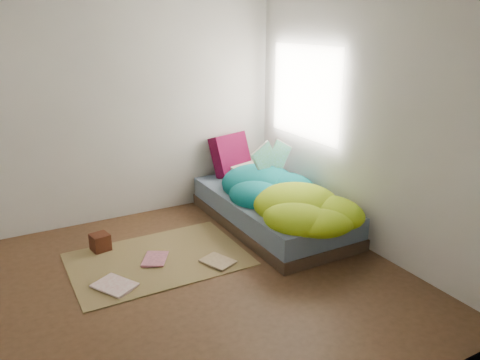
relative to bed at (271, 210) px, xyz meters
name	(u,v)px	position (x,y,z in m)	size (l,w,h in m)	color
ground	(197,283)	(-1.22, -0.72, -0.17)	(3.50, 3.50, 0.00)	#412B19
room_walls	(191,93)	(-1.21, -0.71, 1.46)	(3.54, 3.54, 2.62)	#BAB6B1
bed	(271,210)	(0.00, 0.00, 0.00)	(1.00, 2.00, 0.34)	#36281D
duvet	(284,187)	(0.00, -0.22, 0.34)	(0.96, 1.84, 0.34)	#076779
rug	(158,259)	(-1.37, -0.17, -0.16)	(1.60, 1.10, 0.01)	brown
pillow_floral	(250,168)	(0.18, 0.80, 0.24)	(0.59, 0.37, 0.13)	silver
pillow_magenta	(231,155)	(-0.03, 0.90, 0.42)	(0.50, 0.15, 0.50)	#44041D
open_book	(273,148)	(0.13, 0.21, 0.65)	(0.45, 0.10, 0.27)	green
wooden_box	(100,242)	(-1.80, 0.28, -0.07)	(0.16, 0.16, 0.16)	#3A120D
floor_book_a	(104,293)	(-1.97, -0.53, -0.14)	(0.25, 0.34, 0.03)	white
floor_book_b	(144,259)	(-1.50, -0.14, -0.14)	(0.21, 0.29, 0.03)	pink
floor_book_c	(210,266)	(-1.01, -0.55, -0.15)	(0.22, 0.30, 0.02)	tan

